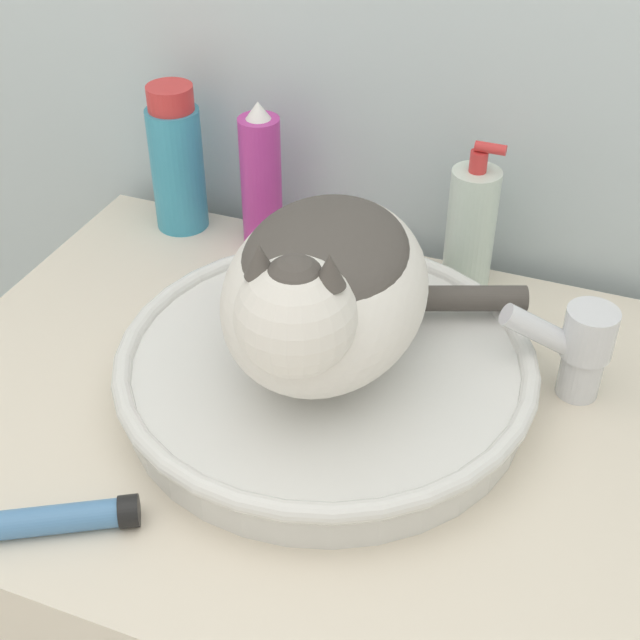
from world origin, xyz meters
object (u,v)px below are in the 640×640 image
cat (324,286)px  soap_pump_bottle (471,227)px  spray_bottle_trigger (261,180)px  faucet (578,346)px  cream_tube (44,521)px  mouthwash_bottle (177,161)px

cat → soap_pump_bottle: 0.29m
cat → spray_bottle_trigger: size_ratio=1.63×
faucet → spray_bottle_trigger: 0.46m
cream_tube → spray_bottle_trigger: bearing=92.0°
cat → spray_bottle_trigger: (-0.19, 0.27, -0.05)m
soap_pump_bottle → spray_bottle_trigger: bearing=180.0°
faucet → soap_pump_bottle: bearing=-67.8°
faucet → cream_tube: (-0.41, -0.36, -0.05)m
faucet → cream_tube: faucet is taller
soap_pump_bottle → mouthwash_bottle: mouthwash_bottle is taller
cat → soap_pump_bottle: cat is taller
soap_pump_bottle → faucet: bearing=-46.7°
faucet → cat: bearing=2.6°
spray_bottle_trigger → soap_pump_bottle: bearing=0.0°
spray_bottle_trigger → mouthwash_bottle: mouthwash_bottle is taller
faucet → soap_pump_bottle: soap_pump_bottle is taller
mouthwash_bottle → cat: bearing=-40.8°
cat → cream_tube: cat is taller
spray_bottle_trigger → mouthwash_bottle: 0.12m
soap_pump_bottle → mouthwash_bottle: bearing=180.0°
cream_tube → soap_pump_bottle: bearing=63.8°
cat → faucet: 0.27m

